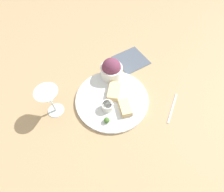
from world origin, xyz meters
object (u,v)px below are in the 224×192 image
(sauce_ramekin, at_px, (107,106))
(cheese_toast_far, at_px, (125,107))
(salad_bowl, at_px, (111,69))
(napkin, at_px, (131,60))
(cheese_toast_near, at_px, (114,91))
(fork, at_px, (173,108))
(wine_glass, at_px, (49,98))

(sauce_ramekin, bearing_deg, cheese_toast_far, 70.53)
(salad_bowl, bearing_deg, sauce_ramekin, -21.90)
(salad_bowl, height_order, sauce_ramekin, salad_bowl)
(sauce_ramekin, distance_m, cheese_toast_far, 0.08)
(napkin, bearing_deg, salad_bowl, -58.30)
(sauce_ramekin, height_order, cheese_toast_far, sauce_ramekin)
(cheese_toast_near, relative_size, napkin, 0.58)
(cheese_toast_far, xyz_separation_m, napkin, (-0.28, 0.13, -0.02))
(sauce_ramekin, bearing_deg, cheese_toast_near, 144.22)
(salad_bowl, height_order, fork, salad_bowl)
(cheese_toast_near, xyz_separation_m, cheese_toast_far, (0.10, 0.02, 0.00))
(cheese_toast_far, height_order, fork, cheese_toast_far)
(sauce_ramekin, xyz_separation_m, cheese_toast_far, (0.03, 0.07, -0.01))
(cheese_toast_far, distance_m, wine_glass, 0.31)
(napkin, xyz_separation_m, fork, (0.33, 0.08, 0.00))
(fork, bearing_deg, salad_bowl, -139.45)
(cheese_toast_near, distance_m, cheese_toast_far, 0.10)
(cheese_toast_near, height_order, wine_glass, wine_glass)
(napkin, height_order, fork, same)
(wine_glass, relative_size, napkin, 0.77)
(wine_glass, bearing_deg, fork, 74.82)
(sauce_ramekin, xyz_separation_m, fork, (0.07, 0.28, -0.03))
(cheese_toast_near, distance_m, napkin, 0.24)
(cheese_toast_far, distance_m, napkin, 0.31)
(wine_glass, height_order, fork, wine_glass)
(napkin, bearing_deg, sauce_ramekin, -38.64)
(wine_glass, xyz_separation_m, napkin, (-0.20, 0.42, -0.10))
(wine_glass, bearing_deg, cheese_toast_near, 92.06)
(salad_bowl, distance_m, fork, 0.33)
(cheese_toast_far, relative_size, wine_glass, 0.58)
(wine_glass, height_order, napkin, wine_glass)
(sauce_ramekin, relative_size, cheese_toast_far, 0.58)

